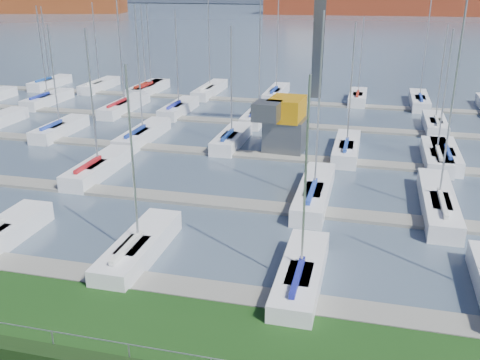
% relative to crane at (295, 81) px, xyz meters
% --- Properties ---
extents(water, '(800.00, 540.00, 0.20)m').
position_rel_crane_xyz_m(water, '(-0.35, 230.88, -5.73)').
color(water, '#4A596C').
extents(fence, '(80.00, 0.04, 0.04)m').
position_rel_crane_xyz_m(fence, '(-0.35, -29.12, -4.13)').
color(fence, '#9DA1A5').
rests_on(fence, grass).
extents(docks, '(90.00, 41.60, 0.25)m').
position_rel_crane_xyz_m(docks, '(-0.35, -3.12, -5.55)').
color(docks, gray).
rests_on(docks, water).
extents(crane, '(5.14, 13.30, 22.35)m').
position_rel_crane_xyz_m(crane, '(0.00, 0.00, 0.00)').
color(crane, '#5B5E63').
rests_on(crane, water).
extents(cargo_ship_west, '(92.28, 40.05, 21.50)m').
position_rel_crane_xyz_m(cargo_ship_west, '(-146.38, 160.58, -1.70)').
color(cargo_ship_west, brown).
rests_on(cargo_ship_west, water).
extents(cargo_ship_mid, '(111.55, 26.00, 21.50)m').
position_rel_crane_xyz_m(cargo_ship_mid, '(11.24, 186.84, -1.88)').
color(cargo_ship_mid, maroon).
rests_on(cargo_ship_mid, water).
extents(sailboat_fleet, '(75.65, 49.86, 12.87)m').
position_rel_crane_xyz_m(sailboat_fleet, '(-1.91, 0.27, 0.00)').
color(sailboat_fleet, silver).
rests_on(sailboat_fleet, water).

